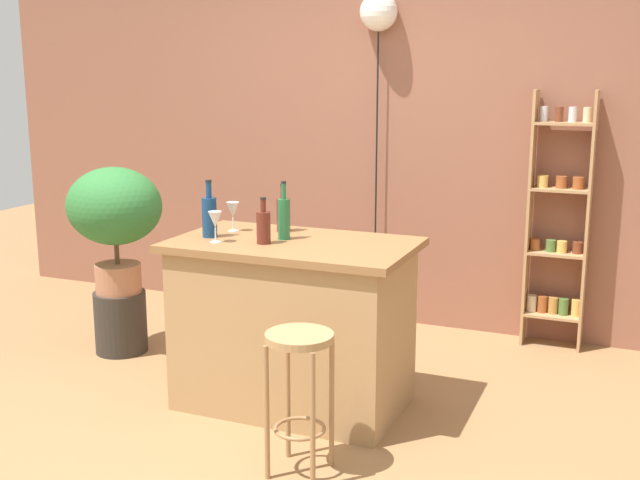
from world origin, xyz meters
TOP-DOWN VIEW (x-y plane):
  - ground at (0.00, 0.00)m, footprint 12.00×12.00m
  - back_wall at (0.00, 1.95)m, footprint 6.40×0.10m
  - kitchen_counter at (0.00, 0.30)m, footprint 1.27×0.75m
  - bar_stool at (0.34, -0.38)m, footprint 0.31×0.31m
  - spice_shelf at (1.19, 1.79)m, footprint 0.38×0.17m
  - plant_stool at (-1.37, 0.61)m, footprint 0.33×0.33m
  - potted_plant at (-1.37, 0.61)m, footprint 0.61×0.55m
  - bottle_vinegar at (-0.07, 0.33)m, footprint 0.06×0.06m
  - bottle_sauce_amber at (-0.46, 0.23)m, footprint 0.08×0.08m
  - bottle_spirits_clear at (-0.12, 0.19)m, footprint 0.07×0.07m
  - bottle_olive_oil at (-0.16, 0.52)m, footprint 0.08×0.08m
  - wine_glass_left at (-0.42, 0.41)m, footprint 0.07×0.07m
  - wine_glass_center at (-0.36, 0.12)m, footprint 0.07×0.07m
  - pendant_globe_light at (-0.06, 1.84)m, footprint 0.26×0.26m

SIDE VIEW (x-z plane):
  - ground at x=0.00m, z-range 0.00..0.00m
  - plant_stool at x=-1.37m, z-range 0.00..0.40m
  - kitchen_counter at x=0.00m, z-range 0.00..0.91m
  - bar_stool at x=0.34m, z-range 0.15..0.81m
  - spice_shelf at x=1.19m, z-range -0.02..1.64m
  - potted_plant at x=-1.37m, z-range 0.51..1.32m
  - bottle_spirits_clear at x=-0.12m, z-range 0.88..1.12m
  - bottle_olive_oil at x=-0.16m, z-range 0.87..1.14m
  - bottle_sauce_amber at x=-0.46m, z-range 0.87..1.18m
  - wine_glass_left at x=-0.42m, z-range 0.94..1.11m
  - wine_glass_center at x=-0.36m, z-range 0.94..1.11m
  - bottle_vinegar at x=-0.07m, z-range 0.87..1.18m
  - back_wall at x=0.00m, z-range 0.00..2.80m
  - pendant_globe_light at x=-0.06m, z-range 1.00..3.29m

